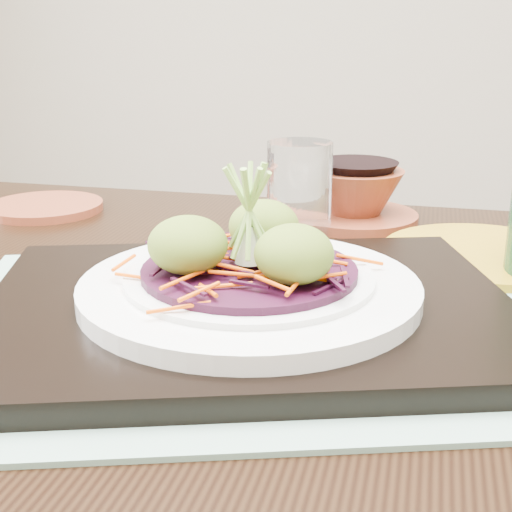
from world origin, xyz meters
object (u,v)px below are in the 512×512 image
(dining_table, at_px, (247,389))
(serving_tray, at_px, (249,309))
(terracotta_side_plate, at_px, (45,207))
(yellow_plate, at_px, (484,256))
(white_plate, at_px, (249,287))
(water_glass, at_px, (299,188))
(terracotta_bowl_set, at_px, (355,199))

(dining_table, relative_size, serving_tray, 2.78)
(dining_table, height_order, terracotta_side_plate, terracotta_side_plate)
(terracotta_side_plate, height_order, yellow_plate, yellow_plate)
(dining_table, xyz_separation_m, white_plate, (0.02, -0.06, 0.13))
(serving_tray, xyz_separation_m, water_glass, (-0.02, 0.29, 0.04))
(white_plate, bearing_deg, water_glass, 94.64)
(white_plate, relative_size, yellow_plate, 1.32)
(terracotta_bowl_set, bearing_deg, water_glass, -129.24)
(serving_tray, xyz_separation_m, terracotta_side_plate, (-0.39, 0.30, -0.01))
(terracotta_side_plate, xyz_separation_m, terracotta_bowl_set, (0.42, 0.06, 0.03))
(white_plate, bearing_deg, terracotta_bowl_set, 84.42)
(serving_tray, bearing_deg, dining_table, 88.44)
(white_plate, relative_size, terracotta_bowl_set, 1.55)
(terracotta_side_plate, bearing_deg, terracotta_bowl_set, 8.66)
(water_glass, distance_m, terracotta_bowl_set, 0.10)
(terracotta_bowl_set, xyz_separation_m, yellow_plate, (0.16, -0.12, -0.02))
(white_plate, height_order, yellow_plate, white_plate)
(terracotta_bowl_set, distance_m, yellow_plate, 0.20)
(yellow_plate, bearing_deg, dining_table, -141.67)
(white_plate, xyz_separation_m, yellow_plate, (0.20, 0.24, -0.03))
(terracotta_side_plate, bearing_deg, white_plate, -37.47)
(water_glass, height_order, yellow_plate, water_glass)
(serving_tray, xyz_separation_m, white_plate, (0.00, 0.00, 0.02))
(dining_table, relative_size, terracotta_side_plate, 7.85)
(water_glass, bearing_deg, terracotta_bowl_set, 50.76)
(dining_table, height_order, white_plate, white_plate)
(terracotta_side_plate, height_order, water_glass, water_glass)
(white_plate, relative_size, water_glass, 2.56)
(terracotta_side_plate, bearing_deg, water_glass, -1.19)
(terracotta_side_plate, relative_size, water_glass, 1.40)
(yellow_plate, bearing_deg, water_glass, 166.60)
(serving_tray, relative_size, terracotta_side_plate, 2.82)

